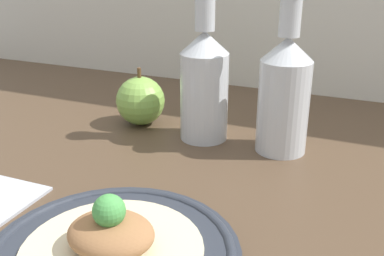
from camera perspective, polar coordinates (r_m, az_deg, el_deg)
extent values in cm
cube|color=brown|center=(59.77, -0.70, -10.68)|extent=(180.00, 110.00, 4.00)
torus|color=#2D333D|center=(47.85, -10.07, -15.38)|extent=(25.36, 25.36, 1.19)
cylinder|color=beige|center=(47.58, -10.11, -14.94)|extent=(18.61, 18.61, 0.40)
ellipsoid|color=#9E6B42|center=(46.49, -10.26, -13.08)|extent=(9.01, 7.65, 3.36)
sphere|color=#4CA34C|center=(45.03, -10.49, -10.29)|extent=(3.30, 3.30, 3.30)
cylinder|color=silver|center=(74.52, 1.54, 3.98)|extent=(7.96, 7.96, 14.60)
cone|color=silver|center=(72.25, 1.62, 10.86)|extent=(7.96, 7.96, 3.58)
cylinder|color=silver|center=(71.49, 1.66, 14.69)|extent=(3.18, 3.18, 6.14)
cylinder|color=silver|center=(71.03, 11.49, 2.63)|extent=(7.96, 7.96, 14.60)
cone|color=silver|center=(68.65, 12.06, 9.81)|extent=(7.96, 7.96, 3.58)
cylinder|color=silver|center=(67.85, 12.38, 13.83)|extent=(3.18, 3.18, 6.14)
sphere|color=#84B74C|center=(82.16, -6.57, 3.45)|extent=(8.85, 8.85, 8.85)
cylinder|color=brown|center=(80.70, -6.72, 6.90)|extent=(0.71, 0.71, 1.99)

